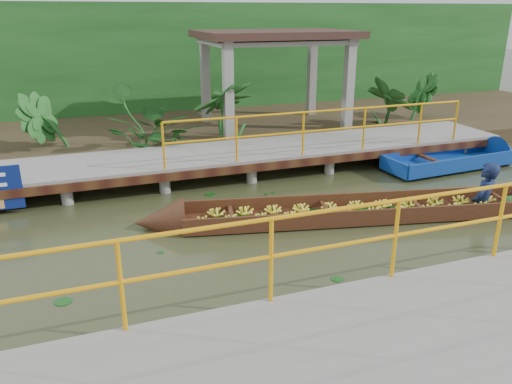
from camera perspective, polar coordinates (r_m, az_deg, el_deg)
name	(u,v)px	position (r m, az deg, el deg)	size (l,w,h in m)	color
ground	(249,235)	(8.84, -0.79, -4.94)	(80.00, 80.00, 0.00)	#2F341A
land_strip	(169,132)	(15.70, -9.89, 6.82)	(30.00, 8.00, 0.45)	#302618
far_dock	(202,158)	(11.77, -6.21, 3.86)	(16.00, 2.06, 1.66)	gray
near_dock	(467,352)	(6.02, 22.95, -16.52)	(18.00, 2.40, 1.73)	gray
pavilion	(275,44)	(15.00, 2.21, 16.51)	(4.40, 3.00, 3.00)	gray
foliage_backdrop	(152,65)	(17.85, -11.75, 14.05)	(30.00, 0.80, 4.00)	#174516
vendor_boat	(395,202)	(9.92, 15.61, -1.08)	(8.93, 2.71, 2.21)	#381C0F
moored_blue_boat	(477,158)	(14.07, 23.97, 3.62)	(4.07, 1.32, 0.95)	navy
tropical_plants	(219,112)	(13.61, -4.30, 9.09)	(14.14, 1.14, 1.43)	#174516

